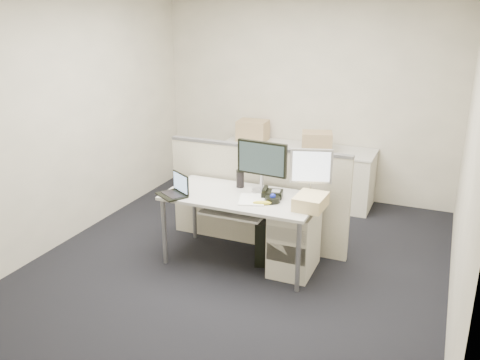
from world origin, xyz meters
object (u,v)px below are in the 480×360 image
at_px(desk_phone, 272,194).
at_px(laptop, 171,186).
at_px(monitor_main, 262,167).
at_px(desk, 241,202).

bearing_deg(desk_phone, laptop, -170.25).
bearing_deg(laptop, desk_phone, 52.43).
bearing_deg(desk_phone, monitor_main, 134.69).
height_order(monitor_main, laptop, monitor_main).
bearing_deg(monitor_main, desk_phone, -28.52).
bearing_deg(desk, desk_phone, 14.93).
relative_size(laptop, desk_phone, 1.47).
relative_size(desk, desk_phone, 7.63).
height_order(desk, laptop, laptop).
distance_m(desk, monitor_main, 0.40).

